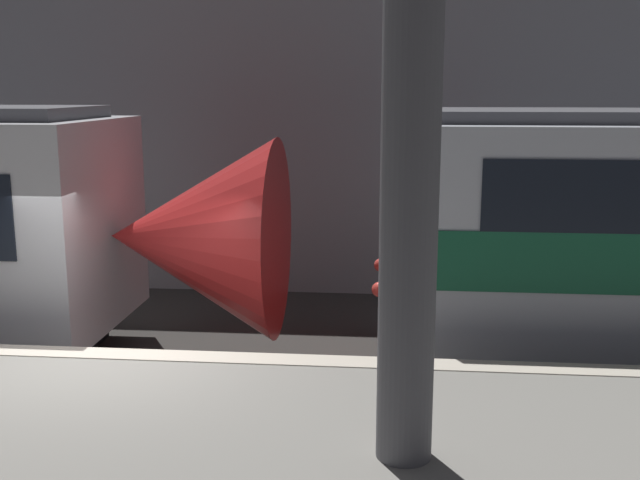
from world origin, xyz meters
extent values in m
plane|color=#33302D|center=(0.00, 0.00, 0.00)|extent=(120.00, 120.00, 0.00)
cube|color=beige|center=(0.00, -0.15, 1.07)|extent=(40.00, 0.30, 0.01)
cube|color=gray|center=(0.00, 6.23, 2.74)|extent=(50.00, 0.15, 5.49)
cylinder|color=#56565B|center=(3.12, -1.99, 2.93)|extent=(0.40, 0.40, 3.73)
cone|color=red|center=(0.47, 2.26, 1.78)|extent=(2.20, 2.60, 2.60)
sphere|color=#F2EFCC|center=(1.42, 2.26, 1.37)|extent=(0.20, 0.20, 0.20)
cube|color=red|center=(3.03, 2.26, 1.70)|extent=(0.25, 2.75, 2.19)
cube|color=black|center=(3.03, 2.26, 2.79)|extent=(0.25, 2.47, 0.87)
sphere|color=#EA4C42|center=(2.88, 1.63, 1.32)|extent=(0.18, 0.18, 0.18)
sphere|color=#EA4C42|center=(2.88, 2.89, 1.32)|extent=(0.18, 0.18, 0.18)
camera|label=1|loc=(2.98, -7.03, 3.67)|focal=42.00mm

